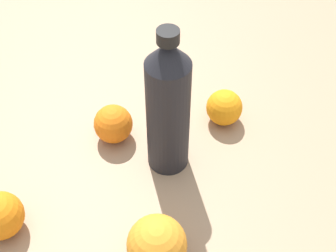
% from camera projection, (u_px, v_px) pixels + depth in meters
% --- Properties ---
extents(ground_plane, '(2.40, 2.40, 0.00)m').
position_uv_depth(ground_plane, '(145.00, 173.00, 0.76)').
color(ground_plane, '#9E7F60').
extents(water_bottle, '(0.06, 0.06, 0.25)m').
position_uv_depth(water_bottle, '(168.00, 107.00, 0.69)').
color(water_bottle, black).
rests_on(water_bottle, ground_plane).
extents(orange_0, '(0.06, 0.06, 0.06)m').
position_uv_depth(orange_0, '(113.00, 124.00, 0.79)').
color(orange_0, orange).
rests_on(orange_0, ground_plane).
extents(orange_1, '(0.07, 0.07, 0.07)m').
position_uv_depth(orange_1, '(0.00, 216.00, 0.67)').
color(orange_1, orange).
rests_on(orange_1, ground_plane).
extents(orange_2, '(0.08, 0.08, 0.08)m').
position_uv_depth(orange_2, '(157.00, 244.00, 0.63)').
color(orange_2, orange).
rests_on(orange_2, ground_plane).
extents(orange_3, '(0.06, 0.06, 0.06)m').
position_uv_depth(orange_3, '(224.00, 107.00, 0.82)').
color(orange_3, orange).
rests_on(orange_3, ground_plane).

